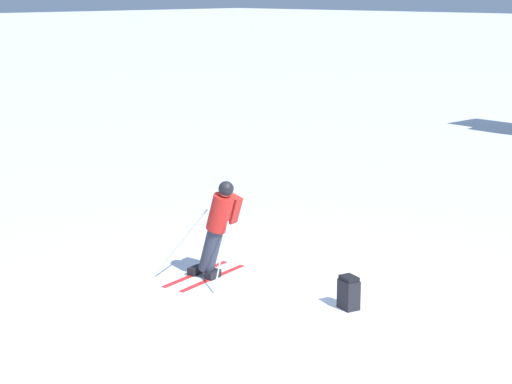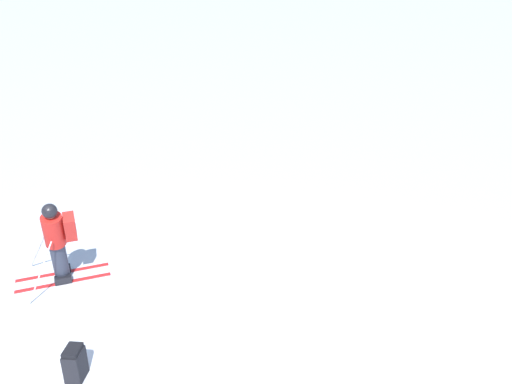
% 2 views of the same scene
% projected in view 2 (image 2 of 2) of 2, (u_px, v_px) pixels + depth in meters
% --- Properties ---
extents(ground_plane, '(300.00, 300.00, 0.00)m').
position_uv_depth(ground_plane, '(53.00, 324.00, 7.78)').
color(ground_plane, white).
extents(skier, '(1.28, 1.65, 1.70)m').
position_uv_depth(skier, '(57.00, 239.00, 8.37)').
color(skier, red).
rests_on(skier, ground).
extents(spare_backpack, '(0.35, 0.30, 0.50)m').
position_uv_depth(spare_backpack, '(75.00, 364.00, 6.64)').
color(spare_backpack, black).
rests_on(spare_backpack, ground).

